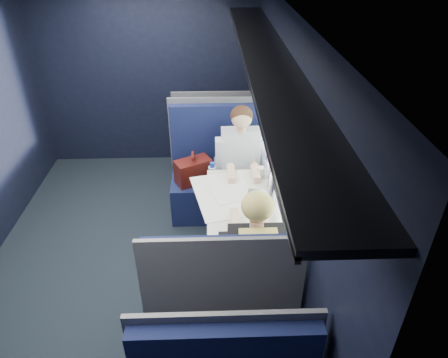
{
  "coord_description": "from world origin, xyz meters",
  "views": [
    {
      "loc": [
        0.8,
        -2.91,
        2.8
      ],
      "look_at": [
        0.9,
        0.0,
        0.95
      ],
      "focal_mm": 32.0,
      "sensor_mm": 36.0,
      "label": 1
    }
  ],
  "objects_px": {
    "seat_row_front": "(216,141)",
    "woman": "(254,254)",
    "laptop": "(264,194)",
    "man": "(241,162)",
    "cup": "(261,172)",
    "bottle_small": "(267,169)",
    "seat_bay_near": "(216,177)",
    "table": "(239,205)",
    "seat_bay_far": "(221,302)"
  },
  "relations": [
    {
      "from": "seat_row_front",
      "to": "woman",
      "type": "xyz_separation_m",
      "value": [
        0.25,
        -2.5,
        0.32
      ]
    },
    {
      "from": "seat_row_front",
      "to": "laptop",
      "type": "bearing_deg",
      "value": -77.41
    },
    {
      "from": "seat_row_front",
      "to": "woman",
      "type": "relative_size",
      "value": 0.88
    },
    {
      "from": "man",
      "to": "woman",
      "type": "relative_size",
      "value": 1.0
    },
    {
      "from": "woman",
      "to": "cup",
      "type": "height_order",
      "value": "woman"
    },
    {
      "from": "woman",
      "to": "bottle_small",
      "type": "height_order",
      "value": "woman"
    },
    {
      "from": "seat_row_front",
      "to": "seat_bay_near",
      "type": "bearing_deg",
      "value": -90.9
    },
    {
      "from": "man",
      "to": "bottle_small",
      "type": "height_order",
      "value": "man"
    },
    {
      "from": "woman",
      "to": "laptop",
      "type": "relative_size",
      "value": 4.09
    },
    {
      "from": "table",
      "to": "seat_bay_far",
      "type": "bearing_deg",
      "value": -101.78
    },
    {
      "from": "table",
      "to": "man",
      "type": "distance_m",
      "value": 0.7
    },
    {
      "from": "table",
      "to": "cup",
      "type": "xyz_separation_m",
      "value": [
        0.24,
        0.38,
        0.12
      ]
    },
    {
      "from": "seat_row_front",
      "to": "bottle_small",
      "type": "distance_m",
      "value": 1.58
    },
    {
      "from": "woman",
      "to": "seat_row_front",
      "type": "bearing_deg",
      "value": 95.7
    },
    {
      "from": "seat_bay_far",
      "to": "laptop",
      "type": "bearing_deg",
      "value": 64.72
    },
    {
      "from": "man",
      "to": "laptop",
      "type": "distance_m",
      "value": 0.74
    },
    {
      "from": "cup",
      "to": "table",
      "type": "bearing_deg",
      "value": -121.98
    },
    {
      "from": "woman",
      "to": "bottle_small",
      "type": "xyz_separation_m",
      "value": [
        0.23,
        1.06,
        0.11
      ]
    },
    {
      "from": "seat_row_front",
      "to": "man",
      "type": "bearing_deg",
      "value": -77.17
    },
    {
      "from": "seat_bay_near",
      "to": "cup",
      "type": "relative_size",
      "value": 13.45
    },
    {
      "from": "seat_bay_near",
      "to": "woman",
      "type": "distance_m",
      "value": 1.62
    },
    {
      "from": "table",
      "to": "laptop",
      "type": "bearing_deg",
      "value": -4.43
    },
    {
      "from": "seat_row_front",
      "to": "woman",
      "type": "distance_m",
      "value": 2.54
    },
    {
      "from": "seat_bay_far",
      "to": "man",
      "type": "height_order",
      "value": "man"
    },
    {
      "from": "table",
      "to": "laptop",
      "type": "distance_m",
      "value": 0.26
    },
    {
      "from": "bottle_small",
      "to": "seat_bay_near",
      "type": "bearing_deg",
      "value": 133.59
    },
    {
      "from": "table",
      "to": "seat_row_front",
      "type": "distance_m",
      "value": 1.82
    },
    {
      "from": "table",
      "to": "bottle_small",
      "type": "xyz_separation_m",
      "value": [
        0.3,
        0.35,
        0.17
      ]
    },
    {
      "from": "seat_bay_far",
      "to": "man",
      "type": "relative_size",
      "value": 0.95
    },
    {
      "from": "seat_bay_far",
      "to": "cup",
      "type": "distance_m",
      "value": 1.37
    },
    {
      "from": "laptop",
      "to": "seat_row_front",
      "type": "bearing_deg",
      "value": 102.59
    },
    {
      "from": "seat_bay_near",
      "to": "seat_bay_far",
      "type": "height_order",
      "value": "same"
    },
    {
      "from": "man",
      "to": "cup",
      "type": "xyz_separation_m",
      "value": [
        0.17,
        -0.32,
        0.07
      ]
    },
    {
      "from": "table",
      "to": "man",
      "type": "bearing_deg",
      "value": 84.48
    },
    {
      "from": "seat_bay_far",
      "to": "laptop",
      "type": "relative_size",
      "value": 3.9
    },
    {
      "from": "table",
      "to": "seat_row_front",
      "type": "bearing_deg",
      "value": 95.8
    },
    {
      "from": "seat_row_front",
      "to": "laptop",
      "type": "distance_m",
      "value": 1.9
    },
    {
      "from": "seat_bay_far",
      "to": "cup",
      "type": "bearing_deg",
      "value": 71.52
    },
    {
      "from": "seat_bay_far",
      "to": "bottle_small",
      "type": "relative_size",
      "value": 5.83
    },
    {
      "from": "man",
      "to": "laptop",
      "type": "height_order",
      "value": "man"
    },
    {
      "from": "seat_bay_far",
      "to": "cup",
      "type": "xyz_separation_m",
      "value": [
        0.42,
        1.25,
        0.37
      ]
    },
    {
      "from": "laptop",
      "to": "bottle_small",
      "type": "relative_size",
      "value": 1.49
    },
    {
      "from": "seat_bay_far",
      "to": "bottle_small",
      "type": "distance_m",
      "value": 1.38
    },
    {
      "from": "woman",
      "to": "table",
      "type": "bearing_deg",
      "value": 95.45
    },
    {
      "from": "man",
      "to": "bottle_small",
      "type": "xyz_separation_m",
      "value": [
        0.23,
        -0.35,
        0.12
      ]
    },
    {
      "from": "seat_bay_far",
      "to": "cup",
      "type": "relative_size",
      "value": 13.45
    },
    {
      "from": "table",
      "to": "seat_bay_far",
      "type": "xyz_separation_m",
      "value": [
        -0.18,
        -0.87,
        -0.25
      ]
    },
    {
      "from": "seat_bay_near",
      "to": "woman",
      "type": "height_order",
      "value": "woman"
    },
    {
      "from": "seat_row_front",
      "to": "man",
      "type": "distance_m",
      "value": 1.17
    },
    {
      "from": "seat_row_front",
      "to": "cup",
      "type": "xyz_separation_m",
      "value": [
        0.42,
        -1.42,
        0.38
      ]
    }
  ]
}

